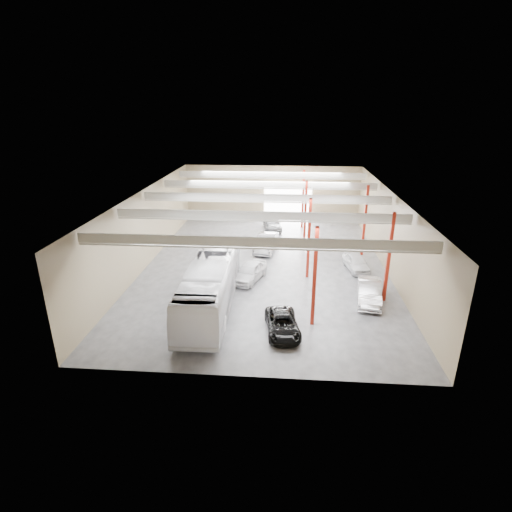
# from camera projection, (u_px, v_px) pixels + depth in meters

# --- Properties ---
(depot_shell) EXTENTS (22.12, 32.12, 7.06)m
(depot_shell) POSITION_uv_depth(u_px,v_px,m) (267.00, 214.00, 35.73)
(depot_shell) COLOR #3F3E43
(depot_shell) RESTS_ON ground
(coach_bus) EXTENTS (3.33, 13.11, 3.63)m
(coach_bus) POSITION_uv_depth(u_px,v_px,m) (211.00, 284.00, 29.23)
(coach_bus) COLOR white
(coach_bus) RESTS_ON ground
(black_sedan) EXTENTS (2.67, 4.70, 1.24)m
(black_sedan) POSITION_uv_depth(u_px,v_px,m) (282.00, 324.00, 26.25)
(black_sedan) COLOR black
(black_sedan) RESTS_ON ground
(car_row_a) EXTENTS (3.18, 4.90, 1.55)m
(car_row_a) POSITION_uv_depth(u_px,v_px,m) (250.00, 272.00, 34.08)
(car_row_a) COLOR white
(car_row_a) RESTS_ON ground
(car_row_b) EXTENTS (2.50, 5.33, 1.69)m
(car_row_b) POSITION_uv_depth(u_px,v_px,m) (266.00, 243.00, 40.97)
(car_row_b) COLOR #A2A2A7
(car_row_b) RESTS_ON ground
(car_row_c) EXTENTS (2.66, 5.04, 1.39)m
(car_row_c) POSITION_uv_depth(u_px,v_px,m) (272.00, 224.00, 47.98)
(car_row_c) COLOR slate
(car_row_c) RESTS_ON ground
(car_right_near) EXTENTS (2.35, 5.00, 1.58)m
(car_right_near) POSITION_uv_depth(u_px,v_px,m) (369.00, 292.00, 30.35)
(car_right_near) COLOR #B6B5BB
(car_right_near) RESTS_ON ground
(car_right_far) EXTENTS (2.31, 4.35, 1.41)m
(car_right_far) POSITION_uv_depth(u_px,v_px,m) (356.00, 262.00, 36.23)
(car_right_far) COLOR silver
(car_right_far) RESTS_ON ground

